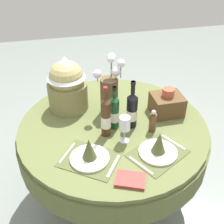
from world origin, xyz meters
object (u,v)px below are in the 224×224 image
at_px(flower_vase, 110,91).
at_px(dining_table, 113,139).
at_px(place_setting_left, 89,154).
at_px(pepper_mill, 153,122).
at_px(book_on_table, 130,180).
at_px(wine_bottle_left, 106,117).
at_px(wine_glass_right, 125,124).
at_px(wine_bottle_centre, 115,112).
at_px(wine_bottle_rear, 132,110).
at_px(woven_basket_side_right, 167,104).
at_px(gift_tub_back_left, 67,82).
at_px(place_setting_right, 158,148).

bearing_deg(flower_vase, dining_table, -93.44).
relative_size(place_setting_left, pepper_mill, 2.51).
relative_size(pepper_mill, book_on_table, 1.02).
relative_size(flower_vase, book_on_table, 2.76).
distance_m(wine_bottle_left, wine_glass_right, 0.14).
distance_m(wine_glass_right, pepper_mill, 0.23).
height_order(wine_bottle_centre, book_on_table, wine_bottle_centre).
bearing_deg(wine_glass_right, book_on_table, -99.51).
relative_size(wine_bottle_rear, wine_glass_right, 1.85).
height_order(wine_bottle_rear, wine_glass_right, wine_bottle_rear).
bearing_deg(woven_basket_side_right, place_setting_left, -150.33).
height_order(book_on_table, gift_tub_back_left, gift_tub_back_left).
bearing_deg(book_on_table, place_setting_right, 59.97).
bearing_deg(place_setting_left, place_setting_right, -5.90).
bearing_deg(wine_bottle_rear, place_setting_right, -75.58).
distance_m(book_on_table, gift_tub_back_left, 0.88).
distance_m(place_setting_left, wine_bottle_rear, 0.44).
relative_size(place_setting_right, pepper_mill, 2.48).
height_order(dining_table, place_setting_right, place_setting_right).
relative_size(flower_vase, gift_tub_back_left, 1.08).
bearing_deg(flower_vase, book_on_table, -92.98).
distance_m(dining_table, wine_glass_right, 0.34).
distance_m(place_setting_left, place_setting_right, 0.42).
height_order(dining_table, pepper_mill, pepper_mill).
bearing_deg(dining_table, place_setting_right, -60.88).
relative_size(place_setting_left, gift_tub_back_left, 1.01).
relative_size(wine_bottle_centre, wine_bottle_rear, 0.92).
relative_size(place_setting_left, wine_glass_right, 2.23).
height_order(flower_vase, pepper_mill, flower_vase).
bearing_deg(place_setting_right, flower_vase, 110.72).
height_order(place_setting_right, woven_basket_side_right, woven_basket_side_right).
distance_m(wine_glass_right, gift_tub_back_left, 0.58).
distance_m(wine_bottle_rear, gift_tub_back_left, 0.53).
bearing_deg(pepper_mill, place_setting_left, -158.61).
xyz_separation_m(wine_bottle_rear, book_on_table, (-0.15, -0.49, -0.12)).
height_order(wine_bottle_left, woven_basket_side_right, wine_bottle_left).
bearing_deg(wine_glass_right, place_setting_right, -43.94).
xyz_separation_m(dining_table, wine_bottle_centre, (0.00, -0.04, 0.27)).
relative_size(wine_glass_right, woven_basket_side_right, 0.86).
bearing_deg(wine_bottle_rear, book_on_table, -106.85).
xyz_separation_m(wine_glass_right, book_on_table, (-0.06, -0.34, -0.13)).
distance_m(flower_vase, book_on_table, 0.71).
relative_size(dining_table, gift_tub_back_left, 3.22).
bearing_deg(place_setting_right, wine_bottle_rear, 104.42).
distance_m(dining_table, wine_bottle_rear, 0.30).
xyz_separation_m(dining_table, wine_bottle_left, (-0.07, -0.10, 0.28)).
distance_m(wine_bottle_left, woven_basket_side_right, 0.52).
height_order(place_setting_left, wine_bottle_centre, wine_bottle_centre).
bearing_deg(gift_tub_back_left, book_on_table, -72.60).
bearing_deg(wine_bottle_centre, gift_tub_back_left, 132.04).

